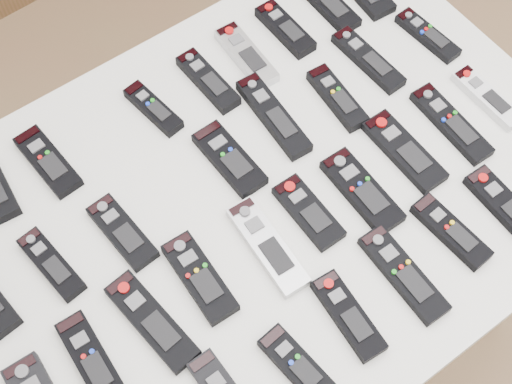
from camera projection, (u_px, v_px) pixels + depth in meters
ground at (297, 344)px, 1.99m from camera, size 4.00×4.00×0.00m
table at (256, 211)px, 1.38m from camera, size 1.25×0.88×0.78m
remote_2 at (48, 162)px, 1.35m from camera, size 0.07×0.17×0.02m
remote_3 at (153, 109)px, 1.41m from camera, size 0.06×0.14×0.02m
remote_4 at (208, 81)px, 1.44m from camera, size 0.05×0.16×0.02m
remote_5 at (246, 56)px, 1.47m from camera, size 0.06×0.17×0.02m
remote_6 at (285, 29)px, 1.51m from camera, size 0.05×0.15×0.02m
remote_7 at (328, 3)px, 1.54m from camera, size 0.05×0.17×0.02m
remote_10 at (51, 264)px, 1.25m from camera, size 0.06×0.15×0.02m
remote_11 at (122, 232)px, 1.28m from camera, size 0.06×0.16×0.02m
remote_12 at (229, 159)px, 1.36m from camera, size 0.07×0.17×0.02m
remote_13 at (273, 116)px, 1.40m from camera, size 0.06×0.21×0.02m
remote_14 at (337, 98)px, 1.42m from camera, size 0.06×0.16×0.02m
remote_15 at (368, 60)px, 1.47m from camera, size 0.05×0.18×0.02m
remote_16 at (428, 35)px, 1.50m from camera, size 0.05×0.16×0.02m
remote_18 at (92, 361)px, 1.17m from camera, size 0.06×0.17×0.02m
remote_19 at (152, 321)px, 1.20m from camera, size 0.08×0.20×0.02m
remote_20 at (200, 278)px, 1.24m from camera, size 0.06×0.17×0.02m
remote_21 at (268, 246)px, 1.27m from camera, size 0.07×0.20×0.02m
remote_22 at (308, 212)px, 1.30m from camera, size 0.06×0.15×0.02m
remote_23 at (362, 191)px, 1.32m from camera, size 0.06×0.18×0.02m
remote_24 at (404, 151)px, 1.37m from camera, size 0.06×0.18×0.02m
remote_25 at (451, 123)px, 1.40m from camera, size 0.06×0.19×0.02m
remote_26 at (487, 98)px, 1.42m from camera, size 0.04×0.16×0.02m
remote_30 at (297, 365)px, 1.17m from camera, size 0.06×0.15×0.02m
remote_31 at (348, 315)px, 1.21m from camera, size 0.06×0.16×0.02m
remote_32 at (403, 274)px, 1.24m from camera, size 0.06×0.19×0.02m
remote_33 at (451, 231)px, 1.28m from camera, size 0.06×0.16×0.02m
remote_34 at (507, 208)px, 1.31m from camera, size 0.06×0.18×0.02m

